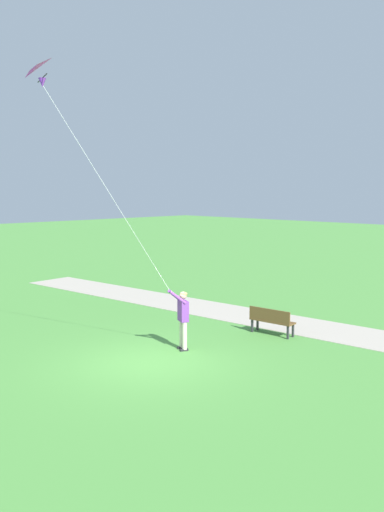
% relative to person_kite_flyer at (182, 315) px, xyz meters
% --- Properties ---
extents(ground_plane, '(120.00, 120.00, 0.00)m').
position_rel_person_kite_flyer_xyz_m(ground_plane, '(1.46, 0.21, -1.05)').
color(ground_plane, '#4C8E3D').
extents(walkway_path, '(5.00, 32.09, 0.02)m').
position_rel_person_kite_flyer_xyz_m(walkway_path, '(-4.94, 2.21, -1.04)').
color(walkway_path, '#ADA393').
rests_on(walkway_path, ground).
extents(person_kite_flyer, '(0.63, 0.50, 1.83)m').
position_rel_person_kite_flyer_xyz_m(person_kite_flyer, '(0.00, 0.00, 0.00)').
color(person_kite_flyer, '#232328').
rests_on(person_kite_flyer, ground).
extents(flying_kite, '(3.30, 2.02, 6.14)m').
position_rel_person_kite_flyer_xyz_m(flying_kite, '(3.16, -1.47, 6.50)').
color(flying_kite, '#E02D9E').
extents(park_bench_near_walkway, '(0.56, 1.53, 0.88)m').
position_rel_person_kite_flyer_xyz_m(park_bench_near_walkway, '(-3.15, 0.86, -0.54)').
color(park_bench_near_walkway, brown).
rests_on(park_bench_near_walkway, ground).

